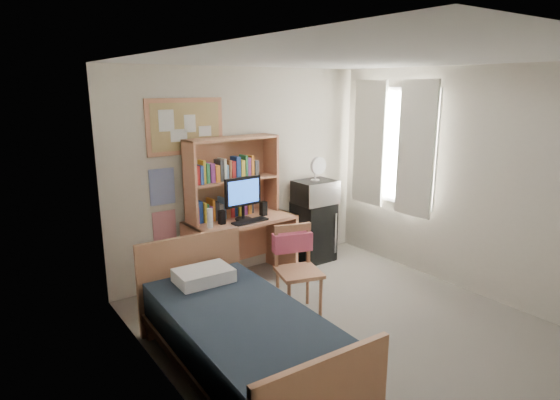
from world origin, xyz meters
TOP-DOWN VIEW (x-y plane):
  - floor at (0.00, 0.00)m, footprint 3.60×4.20m
  - ceiling at (0.00, 0.00)m, footprint 3.60×4.20m
  - wall_back at (0.00, 2.10)m, footprint 3.60×0.04m
  - wall_left at (-1.80, 0.00)m, footprint 0.04×4.20m
  - wall_right at (1.80, 0.00)m, footprint 0.04×4.20m
  - window_unit at (1.75, 1.20)m, footprint 0.10×1.40m
  - curtain_left at (1.72, 0.80)m, footprint 0.04×0.55m
  - curtain_right at (1.72, 1.60)m, footprint 0.04×0.55m
  - bulletin_board at (-0.78, 2.08)m, footprint 0.94×0.03m
  - poster_wave at (-1.10, 2.09)m, footprint 0.30×0.01m
  - poster_japan at (-1.10, 2.09)m, footprint 0.28×0.01m
  - desk at (-0.27, 1.76)m, footprint 1.33×0.72m
  - desk_chair at (-0.20, 0.67)m, footprint 0.59×0.59m
  - mini_fridge at (0.95, 1.84)m, footprint 0.48×0.48m
  - bed at (-1.26, 0.06)m, footprint 1.11×2.12m
  - hutch at (-0.27, 1.91)m, footprint 1.20×0.37m
  - monitor at (-0.26, 1.70)m, footprint 0.49×0.07m
  - keyboard at (-0.25, 1.56)m, footprint 0.45×0.17m
  - speaker_left at (-0.56, 1.68)m, footprint 0.07×0.07m
  - speaker_right at (0.04, 1.71)m, footprint 0.08×0.08m
  - water_bottle at (-0.74, 1.63)m, footprint 0.07×0.07m
  - hoodie at (-0.15, 0.86)m, footprint 0.45×0.24m
  - microwave at (0.95, 1.82)m, footprint 0.54×0.41m
  - desk_fan at (0.95, 1.82)m, footprint 0.23×0.23m
  - pillow at (-1.23, 0.81)m, footprint 0.53×0.38m

SIDE VIEW (x-z plane):
  - floor at x=0.00m, z-range -0.02..0.00m
  - bed at x=-1.26m, z-range 0.00..0.58m
  - desk at x=-0.27m, z-range 0.00..0.81m
  - mini_fridge at x=0.95m, z-range 0.00..0.81m
  - desk_chair at x=-0.20m, z-range 0.00..0.95m
  - pillow at x=-1.23m, z-range 0.58..0.70m
  - hoodie at x=-0.15m, z-range 0.63..0.84m
  - poster_japan at x=-1.10m, z-range 0.60..0.96m
  - keyboard at x=-0.25m, z-range 0.81..0.83m
  - speaker_left at x=-0.56m, z-range 0.81..0.97m
  - speaker_right at x=0.04m, z-range 0.81..0.99m
  - water_bottle at x=-0.74m, z-range 0.81..1.04m
  - microwave at x=0.95m, z-range 0.81..1.13m
  - monitor at x=-0.26m, z-range 0.81..1.33m
  - poster_wave at x=-1.10m, z-range 1.04..1.46m
  - desk_fan at x=0.95m, z-range 1.13..1.42m
  - hutch at x=-0.27m, z-range 0.81..1.78m
  - wall_back at x=0.00m, z-range 0.00..2.60m
  - wall_left at x=-1.80m, z-range 0.00..2.60m
  - wall_right at x=1.80m, z-range 0.00..2.60m
  - window_unit at x=1.75m, z-range 0.75..2.45m
  - curtain_left at x=1.72m, z-range 0.75..2.45m
  - curtain_right at x=1.72m, z-range 0.75..2.45m
  - bulletin_board at x=-0.78m, z-range 1.60..2.24m
  - ceiling at x=0.00m, z-range 2.59..2.61m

